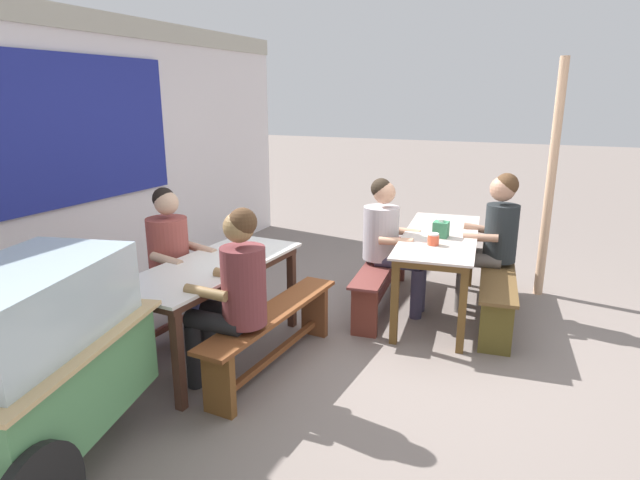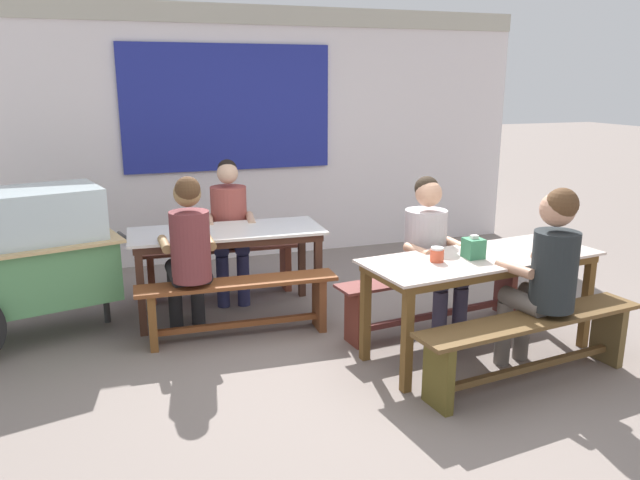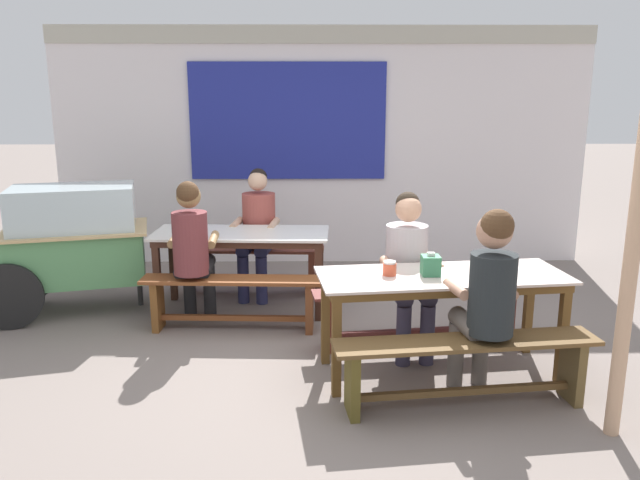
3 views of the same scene
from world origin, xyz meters
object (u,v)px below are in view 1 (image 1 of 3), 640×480
bench_far_back (164,305)px  food_cart (30,360)px  tissue_box (441,229)px  bench_far_front (273,330)px  condiment_jar (433,239)px  person_center_facing (175,256)px  bench_near_front (497,285)px  person_near_front (493,233)px  wooden_support_post (551,182)px  person_right_near_table (389,237)px  dining_table_far (213,274)px  dining_table_near (440,243)px  person_left_back_turned (233,290)px  bench_near_back (382,275)px

bench_far_back → food_cart: (-1.56, -0.52, 0.38)m
tissue_box → bench_far_front: bearing=149.8°
tissue_box → condiment_jar: (-0.29, 0.00, -0.02)m
person_center_facing → food_cart: bearing=-164.9°
bench_near_front → person_near_front: person_near_front is taller
person_center_facing → wooden_support_post: 3.58m
bench_far_front → person_center_facing: 1.06m
bench_far_front → person_right_near_table: (1.42, -0.42, 0.40)m
food_cart → person_near_front: bearing=-28.9°
dining_table_far → bench_far_back: bearing=87.4°
dining_table_near → wooden_support_post: 1.32m
dining_table_far → dining_table_near: bearing=-41.3°
dining_table_far → bench_far_back: (0.02, 0.52, -0.35)m
bench_near_front → person_left_back_turned: (-2.00, 1.47, 0.41)m
person_near_front → bench_far_front: bearing=144.2°
dining_table_far → bench_far_back: 0.63m
dining_table_near → person_left_back_turned: (-1.94, 0.95, 0.06)m
wooden_support_post → food_cart: bearing=150.6°
person_center_facing → person_near_front: 2.80m
bench_far_back → wooden_support_post: bearing=-48.7°
bench_far_back → bench_near_front: (1.61, -2.42, 0.01)m
bench_near_back → tissue_box: size_ratio=10.64×
dining_table_far → condiment_jar: 1.84m
person_right_near_table → food_cart: bearing=162.0°
bench_far_back → wooden_support_post: (2.42, -2.76, 0.85)m
food_cart → bench_far_back: bearing=18.4°
condiment_jar → wooden_support_post: (1.25, -0.84, 0.36)m
bench_far_front → person_center_facing: person_center_facing is taller
person_near_front → condiment_jar: (-0.57, 0.42, 0.04)m
person_right_near_table → bench_near_back: bearing=38.7°
bench_far_back → bench_near_front: 2.91m
person_center_facing → tissue_box: (1.36, -1.85, 0.10)m
food_cart → wooden_support_post: 4.59m
person_right_near_table → bench_far_back: bearing=133.0°
tissue_box → condiment_jar: bearing=179.7°
dining_table_near → condiment_jar: (-0.38, -0.02, 0.13)m
food_cart → person_center_facing: person_center_facing is taller
bench_far_front → person_center_facing: bearing=82.0°
person_right_near_table → person_left_back_turned: 1.84m
food_cart → wooden_support_post: wooden_support_post is taller
dining_table_far → food_cart: size_ratio=0.93×
bench_near_front → tissue_box: tissue_box is taller
dining_table_near → bench_near_front: bearing=-83.3°
dining_table_far → person_left_back_turned: person_left_back_turned is taller
dining_table_far → dining_table_near: same height
person_right_near_table → person_center_facing: 1.90m
bench_far_back → person_right_near_table: (1.37, -1.47, 0.40)m
person_right_near_table → person_left_back_turned: (-1.76, 0.52, 0.01)m
bench_near_back → wooden_support_post: size_ratio=0.75×
bench_near_front → person_right_near_table: bearing=103.9°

